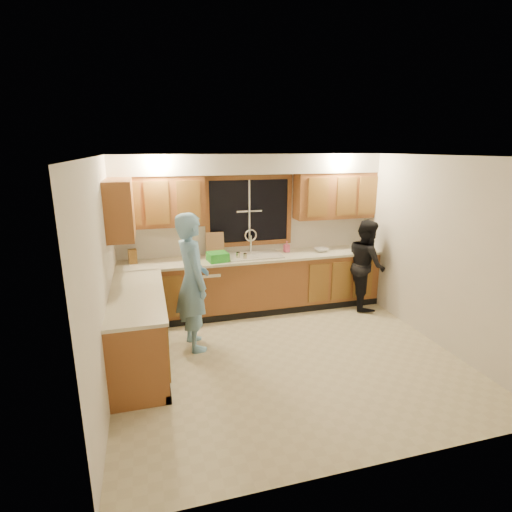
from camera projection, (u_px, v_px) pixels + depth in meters
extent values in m
plane|color=beige|center=(287.00, 357.00, 5.11)|extent=(4.20, 4.20, 0.00)
plane|color=silver|center=(292.00, 156.00, 4.45)|extent=(4.20, 4.20, 0.00)
plane|color=silver|center=(249.00, 232.00, 6.54)|extent=(4.20, 0.00, 4.20)
plane|color=silver|center=(103.00, 278.00, 4.24)|extent=(0.00, 3.80, 3.80)
plane|color=silver|center=(437.00, 252.00, 5.32)|extent=(0.00, 3.80, 3.80)
cube|color=brown|center=(254.00, 285.00, 6.48)|extent=(4.20, 0.60, 0.88)
cube|color=brown|center=(139.00, 331.00, 4.85)|extent=(0.60, 1.90, 0.88)
cube|color=beige|center=(254.00, 258.00, 6.34)|extent=(4.20, 0.63, 0.04)
cube|color=beige|center=(137.00, 295.00, 4.73)|extent=(0.63, 1.90, 0.04)
cube|color=brown|center=(158.00, 201.00, 5.87)|extent=(1.35, 0.33, 0.75)
cube|color=brown|center=(335.00, 195.00, 6.61)|extent=(1.35, 0.33, 0.75)
cube|color=brown|center=(120.00, 209.00, 5.17)|extent=(0.33, 0.90, 0.75)
cube|color=silver|center=(252.00, 164.00, 6.09)|extent=(4.20, 0.35, 0.30)
cube|color=black|center=(249.00, 211.00, 6.45)|extent=(1.30, 0.01, 1.00)
cube|color=brown|center=(249.00, 178.00, 6.30)|extent=(1.44, 0.03, 0.07)
cube|color=brown|center=(249.00, 243.00, 6.58)|extent=(1.44, 0.03, 0.07)
cube|color=brown|center=(207.00, 213.00, 6.26)|extent=(0.07, 0.03, 1.00)
cube|color=brown|center=(289.00, 209.00, 6.62)|extent=(0.07, 0.03, 1.00)
cube|color=silver|center=(254.00, 256.00, 6.35)|extent=(0.86, 0.52, 0.03)
cube|color=silver|center=(241.00, 262.00, 6.32)|extent=(0.38, 0.42, 0.18)
cube|color=silver|center=(267.00, 260.00, 6.43)|extent=(0.38, 0.42, 0.18)
cylinder|color=silver|center=(251.00, 244.00, 6.50)|extent=(0.04, 0.04, 0.28)
torus|color=silver|center=(251.00, 235.00, 6.46)|extent=(0.21, 0.03, 0.21)
cube|color=white|center=(202.00, 291.00, 6.26)|extent=(0.60, 0.56, 0.82)
cube|color=white|center=(138.00, 352.00, 4.32)|extent=(0.58, 0.75, 0.90)
imported|color=#75B0DE|center=(193.00, 282.00, 5.16)|extent=(0.54, 0.73, 1.82)
imported|color=black|center=(366.00, 264.00, 6.56)|extent=(0.69, 0.81, 1.48)
cube|color=olive|center=(133.00, 256.00, 5.93)|extent=(0.13, 0.12, 0.22)
cube|color=tan|center=(215.00, 244.00, 6.33)|extent=(0.29, 0.12, 0.38)
cube|color=green|center=(218.00, 257.00, 6.06)|extent=(0.33, 0.31, 0.14)
imported|color=#E1557F|center=(287.00, 247.00, 6.59)|extent=(0.10, 0.10, 0.18)
imported|color=silver|center=(321.00, 250.00, 6.63)|extent=(0.23, 0.23, 0.06)
cylinder|color=#BFB493|center=(245.00, 257.00, 6.12)|extent=(0.07, 0.07, 0.11)
cylinder|color=#BFB493|center=(238.00, 256.00, 6.17)|extent=(0.08, 0.08, 0.11)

